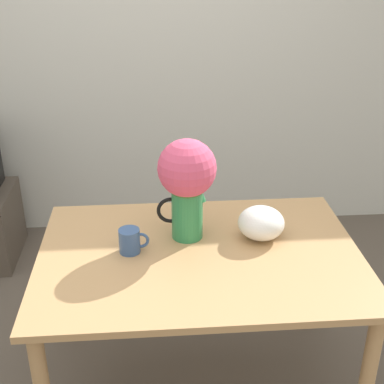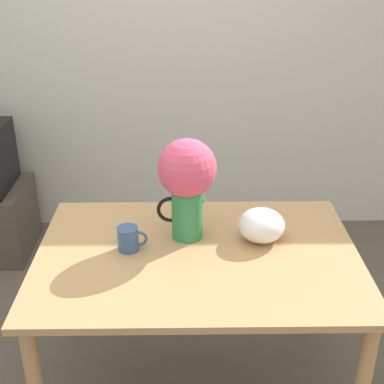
# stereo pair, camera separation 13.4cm
# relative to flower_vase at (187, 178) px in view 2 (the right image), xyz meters

# --- Properties ---
(wall_back) EXTENTS (8.00, 0.05, 2.60)m
(wall_back) POSITION_rel_flower_vase_xyz_m (-0.18, 1.53, 0.26)
(wall_back) COLOR silver
(wall_back) RESTS_ON ground_plane
(table) EXTENTS (1.35, 0.95, 0.76)m
(table) POSITION_rel_flower_vase_xyz_m (0.04, -0.14, -0.38)
(table) COLOR tan
(table) RESTS_ON ground_plane
(flower_vase) EXTENTS (0.26, 0.25, 0.45)m
(flower_vase) POSITION_rel_flower_vase_xyz_m (0.00, 0.00, 0.00)
(flower_vase) COLOR #2D844C
(flower_vase) RESTS_ON table
(coffee_mug) EXTENTS (0.13, 0.09, 0.10)m
(coffee_mug) POSITION_rel_flower_vase_xyz_m (-0.24, -0.11, -0.23)
(coffee_mug) COLOR #385689
(coffee_mug) RESTS_ON table
(white_bowl) EXTENTS (0.20, 0.20, 0.14)m
(white_bowl) POSITION_rel_flower_vase_xyz_m (0.32, -0.03, -0.21)
(white_bowl) COLOR white
(white_bowl) RESTS_ON table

